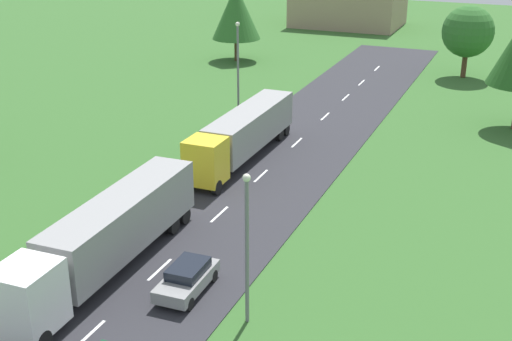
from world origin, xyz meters
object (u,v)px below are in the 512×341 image
truck_second (107,234)px  car_fourth (187,278)px  tree_oak (468,32)px  distant_building (349,5)px  truck_third (243,133)px  lamppost_second (247,241)px  tree_pine (236,12)px  lamppost_third (238,70)px

truck_second → car_fourth: truck_second is taller
tree_oak → distant_building: bearing=127.3°
truck_third → lamppost_second: lamppost_second is taller
tree_pine → distant_building: 29.38m
distant_building → tree_oak: bearing=-52.7°
truck_third → distant_building: size_ratio=0.93×
car_fourth → truck_second: bearing=176.9°
car_fourth → distant_building: (-13.18, 77.16, 2.25)m
lamppost_second → lamppost_third: size_ratio=0.83×
truck_third → distant_building: bearing=98.0°
lamppost_third → distant_building: lamppost_third is taller
lamppost_second → tree_pine: size_ratio=0.82×
lamppost_second → distant_building: bearing=102.2°
lamppost_second → car_fourth: bearing=163.2°
truck_third → lamppost_third: bearing=116.4°
car_fourth → lamppost_third: 27.11m
truck_third → tree_pine: bearing=114.9°
truck_third → tree_oak: tree_oak is taller
truck_second → tree_oak: 51.65m
truck_third → tree_oak: 34.62m
truck_third → truck_second: bearing=-89.4°
lamppost_third → tree_oak: bearing=57.9°
truck_second → truck_third: 17.86m
car_fourth → distant_building: distant_building is taller
truck_second → tree_oak: size_ratio=1.95×
lamppost_second → lamppost_third: lamppost_third is taller
truck_second → car_fourth: (4.69, -0.25, -1.36)m
tree_oak → car_fourth: bearing=-98.1°
truck_second → lamppost_second: lamppost_second is taller
car_fourth → lamppost_second: (3.71, -1.12, 3.33)m
lamppost_third → car_fourth: bearing=-71.5°
car_fourth → distant_building: size_ratio=0.26×
lamppost_second → tree_pine: 54.59m
truck_third → car_fourth: size_ratio=3.56×
truck_third → lamppost_second: 21.16m
tree_pine → distant_building: bearing=78.5°
tree_pine → lamppost_third: bearing=-65.6°
tree_oak → tree_pine: bearing=-175.8°
truck_second → lamppost_third: (-3.82, 25.16, 2.73)m
tree_oak → distant_building: (-20.37, 26.73, -1.89)m
truck_second → lamppost_third: size_ratio=1.71×
truck_third → lamppost_second: (8.59, -19.23, 2.06)m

